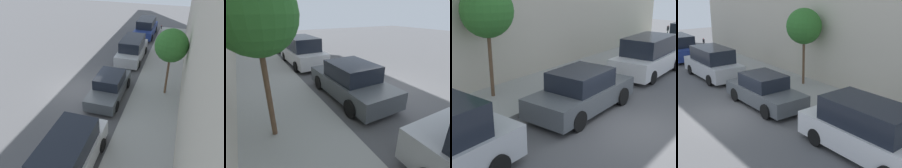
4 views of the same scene
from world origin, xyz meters
TOP-DOWN VIEW (x-y plane):
  - ground_plane at (0.00, 0.00)m, footprint 60.00×60.00m
  - sidewalk at (5.02, 0.00)m, footprint 3.04×32.00m
  - parked_minivan_second at (2.36, -6.05)m, footprint 2.02×4.94m
  - parked_sedan_third at (2.16, -0.06)m, footprint 1.92×4.53m
  - parked_minivan_fourth at (2.21, 6.01)m, footprint 2.02×4.92m
  - parked_minivan_fifth at (2.21, 12.58)m, footprint 2.02×4.91m
  - parking_meter_far at (3.95, 11.67)m, footprint 0.11×0.15m
  - street_tree at (5.56, 1.18)m, footprint 1.96×1.96m

SIDE VIEW (x-z plane):
  - ground_plane at x=0.00m, z-range 0.00..0.00m
  - sidewalk at x=5.02m, z-range 0.00..0.15m
  - parked_sedan_third at x=2.16m, z-range -0.05..1.49m
  - parked_minivan_fifth at x=2.21m, z-range -0.03..1.87m
  - parked_minivan_second at x=2.36m, z-range -0.03..1.87m
  - parked_minivan_fourth at x=2.21m, z-range -0.03..1.87m
  - parking_meter_far at x=3.95m, z-range 0.31..1.72m
  - street_tree at x=5.56m, z-range 1.28..5.54m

